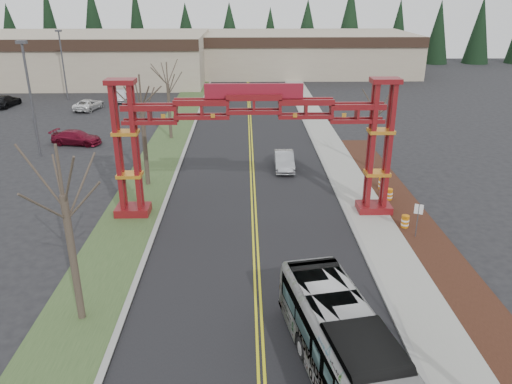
{
  "coord_description": "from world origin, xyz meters",
  "views": [
    {
      "loc": [
        -0.55,
        -12.31,
        13.75
      ],
      "look_at": [
        0.01,
        12.59,
        3.72
      ],
      "focal_mm": 35.0,
      "sensor_mm": 36.0,
      "label": 1
    }
  ],
  "objects_px": {
    "silver_sedan": "(284,161)",
    "barrel_north": "(382,184)",
    "parked_car_mid_a": "(76,137)",
    "barrel_mid": "(389,195)",
    "barrel_south": "(405,222)",
    "bare_tree_right_far": "(377,111)",
    "parked_car_far_a": "(119,96)",
    "gateway_arch": "(254,126)",
    "retail_building_east": "(303,53)",
    "bare_tree_median_far": "(168,84)",
    "transit_bus": "(350,358)",
    "parked_car_far_c": "(5,101)",
    "bare_tree_median_mid": "(142,106)",
    "light_pole_far": "(62,60)",
    "light_pole_near": "(30,91)",
    "parked_car_far_b": "(89,105)",
    "retail_building_west": "(64,57)",
    "bare_tree_median_near": "(63,196)",
    "street_sign": "(418,214)"
  },
  "relations": [
    {
      "from": "silver_sedan",
      "to": "barrel_north",
      "type": "distance_m",
      "value": 8.53
    },
    {
      "from": "parked_car_mid_a",
      "to": "barrel_mid",
      "type": "relative_size",
      "value": 5.25
    },
    {
      "from": "barrel_mid",
      "to": "barrel_south",
      "type": "bearing_deg",
      "value": -92.64
    },
    {
      "from": "bare_tree_right_far",
      "to": "barrel_south",
      "type": "relative_size",
      "value": 7.67
    },
    {
      "from": "parked_car_far_a",
      "to": "parked_car_mid_a",
      "type": "bearing_deg",
      "value": -103.94
    },
    {
      "from": "parked_car_mid_a",
      "to": "gateway_arch",
      "type": "bearing_deg",
      "value": -124.31
    },
    {
      "from": "retail_building_east",
      "to": "barrel_north",
      "type": "relative_size",
      "value": 36.75
    },
    {
      "from": "bare_tree_median_far",
      "to": "transit_bus",
      "type": "bearing_deg",
      "value": -72.03
    },
    {
      "from": "parked_car_far_a",
      "to": "parked_car_far_c",
      "type": "distance_m",
      "value": 14.17
    },
    {
      "from": "bare_tree_median_mid",
      "to": "bare_tree_right_far",
      "type": "relative_size",
      "value": 1.21
    },
    {
      "from": "transit_bus",
      "to": "bare_tree_right_far",
      "type": "distance_m",
      "value": 25.81
    },
    {
      "from": "barrel_south",
      "to": "silver_sedan",
      "type": "bearing_deg",
      "value": 120.18
    },
    {
      "from": "light_pole_far",
      "to": "barrel_north",
      "type": "height_order",
      "value": "light_pole_far"
    },
    {
      "from": "bare_tree_median_mid",
      "to": "light_pole_near",
      "type": "relative_size",
      "value": 0.83
    },
    {
      "from": "gateway_arch",
      "to": "bare_tree_median_far",
      "type": "height_order",
      "value": "gateway_arch"
    },
    {
      "from": "gateway_arch",
      "to": "light_pole_near",
      "type": "bearing_deg",
      "value": 145.63
    },
    {
      "from": "parked_car_mid_a",
      "to": "barrel_south",
      "type": "xyz_separation_m",
      "value": [
        26.15,
        -19.07,
        -0.24
      ]
    },
    {
      "from": "gateway_arch",
      "to": "transit_bus",
      "type": "height_order",
      "value": "gateway_arch"
    },
    {
      "from": "parked_car_far_c",
      "to": "transit_bus",
      "type": "bearing_deg",
      "value": 130.57
    },
    {
      "from": "light_pole_near",
      "to": "bare_tree_median_far",
      "type": "bearing_deg",
      "value": 26.42
    },
    {
      "from": "parked_car_far_a",
      "to": "parked_car_far_b",
      "type": "distance_m",
      "value": 5.78
    },
    {
      "from": "gateway_arch",
      "to": "retail_building_west",
      "type": "relative_size",
      "value": 0.4
    },
    {
      "from": "bare_tree_median_mid",
      "to": "barrel_south",
      "type": "height_order",
      "value": "bare_tree_median_mid"
    },
    {
      "from": "parked_car_far_a",
      "to": "barrel_mid",
      "type": "distance_m",
      "value": 44.18
    },
    {
      "from": "parked_car_mid_a",
      "to": "bare_tree_median_mid",
      "type": "xyz_separation_m",
      "value": [
        8.81,
        -11.08,
        5.4
      ]
    },
    {
      "from": "bare_tree_median_mid",
      "to": "bare_tree_median_far",
      "type": "bearing_deg",
      "value": 90.0
    },
    {
      "from": "retail_building_west",
      "to": "barrel_north",
      "type": "relative_size",
      "value": 44.49
    },
    {
      "from": "light_pole_far",
      "to": "retail_building_east",
      "type": "bearing_deg",
      "value": 34.2
    },
    {
      "from": "silver_sedan",
      "to": "barrel_south",
      "type": "xyz_separation_m",
      "value": [
        6.67,
        -11.47,
        -0.28
      ]
    },
    {
      "from": "bare_tree_median_mid",
      "to": "parked_car_far_b",
      "type": "bearing_deg",
      "value": 114.53
    },
    {
      "from": "transit_bus",
      "to": "silver_sedan",
      "type": "distance_m",
      "value": 24.95
    },
    {
      "from": "silver_sedan",
      "to": "light_pole_far",
      "type": "relative_size",
      "value": 0.48
    },
    {
      "from": "retail_building_east",
      "to": "bare_tree_median_far",
      "type": "bearing_deg",
      "value": -112.48
    },
    {
      "from": "retail_building_west",
      "to": "parked_car_far_c",
      "type": "distance_m",
      "value": 20.38
    },
    {
      "from": "retail_building_east",
      "to": "parked_car_mid_a",
      "type": "xyz_separation_m",
      "value": [
        -26.81,
        -45.41,
        -2.82
      ]
    },
    {
      "from": "bare_tree_median_near",
      "to": "bare_tree_right_far",
      "type": "relative_size",
      "value": 1.19
    },
    {
      "from": "parked_car_mid_a",
      "to": "parked_car_far_b",
      "type": "height_order",
      "value": "parked_car_mid_a"
    },
    {
      "from": "gateway_arch",
      "to": "parked_car_far_a",
      "type": "bearing_deg",
      "value": 115.21
    },
    {
      "from": "bare_tree_median_mid",
      "to": "parked_car_far_a",
      "type": "bearing_deg",
      "value": 106.62
    },
    {
      "from": "barrel_north",
      "to": "silver_sedan",
      "type": "bearing_deg",
      "value": 144.24
    },
    {
      "from": "bare_tree_median_near",
      "to": "street_sign",
      "type": "xyz_separation_m",
      "value": [
        17.6,
        7.51,
        -4.4
      ]
    },
    {
      "from": "retail_building_east",
      "to": "silver_sedan",
      "type": "relative_size",
      "value": 8.62
    },
    {
      "from": "gateway_arch",
      "to": "street_sign",
      "type": "distance_m",
      "value": 11.23
    },
    {
      "from": "retail_building_east",
      "to": "light_pole_far",
      "type": "distance_m",
      "value": 42.09
    },
    {
      "from": "retail_building_east",
      "to": "parked_car_far_b",
      "type": "height_order",
      "value": "retail_building_east"
    },
    {
      "from": "bare_tree_median_mid",
      "to": "bare_tree_median_far",
      "type": "xyz_separation_m",
      "value": [
        0.0,
        12.99,
        -0.68
      ]
    },
    {
      "from": "retail_building_east",
      "to": "parked_car_far_a",
      "type": "xyz_separation_m",
      "value": [
        -27.39,
        -25.02,
        -2.74
      ]
    },
    {
      "from": "parked_car_mid_a",
      "to": "barrel_north",
      "type": "bearing_deg",
      "value": -105.26
    },
    {
      "from": "gateway_arch",
      "to": "bare_tree_right_far",
      "type": "height_order",
      "value": "gateway_arch"
    },
    {
      "from": "light_pole_near",
      "to": "light_pole_far",
      "type": "height_order",
      "value": "light_pole_near"
    }
  ]
}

